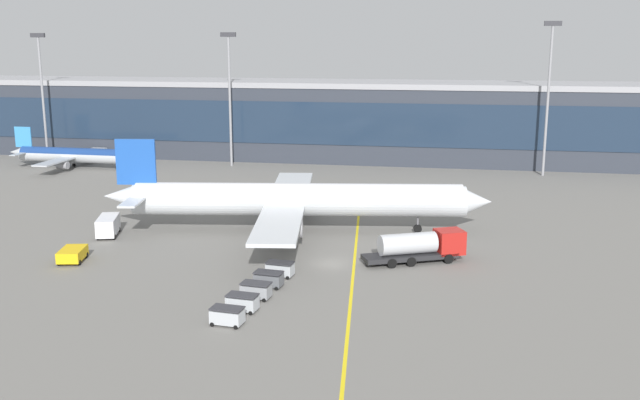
# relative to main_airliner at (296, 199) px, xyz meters

# --- Properties ---
(ground_plane) EXTENTS (700.00, 700.00, 0.00)m
(ground_plane) POSITION_rel_main_airliner_xyz_m (6.29, -11.73, -4.02)
(ground_plane) COLOR slate
(apron_lead_in_line) EXTENTS (8.45, 79.61, 0.01)m
(apron_lead_in_line) POSITION_rel_main_airliner_xyz_m (8.43, -9.73, -4.02)
(apron_lead_in_line) COLOR yellow
(apron_lead_in_line) RESTS_ON ground_plane
(terminal_building) EXTENTS (188.15, 16.44, 14.95)m
(terminal_building) POSITION_rel_main_airliner_xyz_m (10.43, 55.30, 3.47)
(terminal_building) COLOR #2D333D
(terminal_building) RESTS_ON ground_plane
(main_airliner) EXTENTS (46.75, 37.55, 11.23)m
(main_airliner) POSITION_rel_main_airliner_xyz_m (0.00, 0.00, 0.00)
(main_airliner) COLOR silver
(main_airliner) RESTS_ON ground_plane
(fuel_tanker) EXTENTS (10.87, 6.75, 3.25)m
(fuel_tanker) POSITION_rel_main_airliner_xyz_m (15.34, -9.61, -2.28)
(fuel_tanker) COLOR #232326
(fuel_tanker) RESTS_ON ground_plane
(crew_van) EXTENTS (3.44, 5.39, 2.30)m
(crew_van) POSITION_rel_main_airliner_xyz_m (-21.63, -5.63, -2.71)
(crew_van) COLOR white
(crew_van) RESTS_ON ground_plane
(pushback_tug) EXTENTS (3.02, 4.19, 1.40)m
(pushback_tug) POSITION_rel_main_airliner_xyz_m (-20.64, -15.83, -3.17)
(pushback_tug) COLOR yellow
(pushback_tug) RESTS_ON ground_plane
(baggage_cart_0) EXTENTS (2.81, 1.88, 1.48)m
(baggage_cart_0) POSITION_rel_main_airliner_xyz_m (0.51, -29.46, -3.24)
(baggage_cart_0) COLOR #B2B7BC
(baggage_cart_0) RESTS_ON ground_plane
(baggage_cart_1) EXTENTS (2.81, 1.88, 1.48)m
(baggage_cart_1) POSITION_rel_main_airliner_xyz_m (0.86, -26.28, -3.24)
(baggage_cart_1) COLOR #B2B7BC
(baggage_cart_1) RESTS_ON ground_plane
(baggage_cart_2) EXTENTS (2.81, 1.88, 1.48)m
(baggage_cart_2) POSITION_rel_main_airliner_xyz_m (1.22, -23.10, -3.24)
(baggage_cart_2) COLOR gray
(baggage_cart_2) RESTS_ON ground_plane
(baggage_cart_3) EXTENTS (2.81, 1.88, 1.48)m
(baggage_cart_3) POSITION_rel_main_airliner_xyz_m (1.58, -19.92, -3.24)
(baggage_cart_3) COLOR #595B60
(baggage_cart_3) RESTS_ON ground_plane
(baggage_cart_4) EXTENTS (2.81, 1.88, 1.48)m
(baggage_cart_4) POSITION_rel_main_airliner_xyz_m (1.93, -16.74, -3.24)
(baggage_cart_4) COLOR #B2B7BC
(baggage_cart_4) RESTS_ON ground_plane
(commuter_jet_far) EXTENTS (26.46, 20.87, 7.24)m
(commuter_jet_far) POSITION_rel_main_airliner_xyz_m (-48.35, 36.02, -1.66)
(commuter_jet_far) COLOR #B2B7BC
(commuter_jet_far) RESTS_ON ground_plane
(apron_light_mast_0) EXTENTS (2.80, 0.50, 23.99)m
(apron_light_mast_0) POSITION_rel_main_airliner_xyz_m (-21.38, 43.34, 9.97)
(apron_light_mast_0) COLOR gray
(apron_light_mast_0) RESTS_ON ground_plane
(apron_light_mast_1) EXTENTS (2.80, 0.50, 23.91)m
(apron_light_mast_1) POSITION_rel_main_airliner_xyz_m (-58.28, 43.34, 9.92)
(apron_light_mast_1) COLOR gray
(apron_light_mast_1) RESTS_ON ground_plane
(apron_light_mast_2) EXTENTS (2.80, 0.50, 25.73)m
(apron_light_mast_2) POSITION_rel_main_airliner_xyz_m (33.95, 43.34, 10.86)
(apron_light_mast_2) COLOR gray
(apron_light_mast_2) RESTS_ON ground_plane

